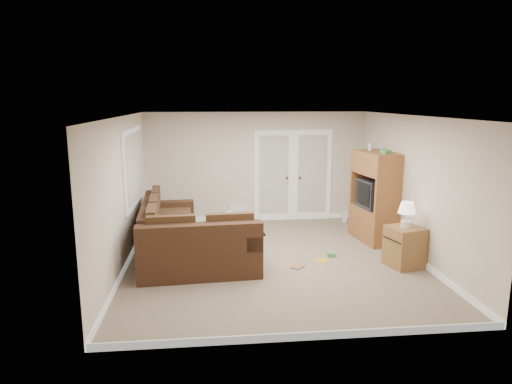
{
  "coord_description": "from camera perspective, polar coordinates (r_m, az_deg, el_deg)",
  "views": [
    {
      "loc": [
        -1.08,
        -7.54,
        2.77
      ],
      "look_at": [
        -0.23,
        0.63,
        1.1
      ],
      "focal_mm": 32.0,
      "sensor_mm": 36.0,
      "label": 1
    }
  ],
  "objects": [
    {
      "name": "space_heater",
      "position": [
        10.7,
        11.01,
        -2.99
      ],
      "size": [
        0.13,
        0.11,
        0.27
      ],
      "primitive_type": "cube",
      "rotation": [
        0.0,
        0.0,
        -0.25
      ],
      "color": "white",
      "rests_on": "floor"
    },
    {
      "name": "wall_left",
      "position": [
        7.82,
        -16.29,
        -0.17
      ],
      "size": [
        0.02,
        5.5,
        2.5
      ],
      "primitive_type": "cube",
      "color": "beige",
      "rests_on": "floor"
    },
    {
      "name": "floor_book",
      "position": [
        7.85,
        4.61,
        -9.13
      ],
      "size": [
        0.3,
        0.31,
        0.02
      ],
      "primitive_type": "imported",
      "rotation": [
        0.0,
        0.0,
        -0.67
      ],
      "color": "brown",
      "rests_on": "floor"
    },
    {
      "name": "ceiling",
      "position": [
        7.62,
        2.22,
        9.46
      ],
      "size": [
        5.0,
        5.5,
        0.02
      ],
      "primitive_type": "cube",
      "color": "silver",
      "rests_on": "wall_back"
    },
    {
      "name": "window_left",
      "position": [
        8.74,
        -15.03,
        3.07
      ],
      "size": [
        0.05,
        1.92,
        1.42
      ],
      "color": "silver",
      "rests_on": "wall_left"
    },
    {
      "name": "baseboards",
      "position": [
        8.09,
        2.09,
        -8.16
      ],
      "size": [
        5.0,
        5.5,
        0.1
      ],
      "primitive_type": null,
      "color": "silver",
      "rests_on": "floor"
    },
    {
      "name": "floor_greenbox",
      "position": [
        8.4,
        9.37,
        -7.67
      ],
      "size": [
        0.17,
        0.2,
        0.07
      ],
      "primitive_type": "cube",
      "rotation": [
        0.0,
        0.0,
        -0.23
      ],
      "color": "#419046",
      "rests_on": "floor"
    },
    {
      "name": "side_cabinet",
      "position": [
        8.09,
        18.1,
        -6.12
      ],
      "size": [
        0.64,
        0.64,
        1.11
      ],
      "rotation": [
        0.0,
        0.0,
        0.25
      ],
      "color": "brown",
      "rests_on": "floor"
    },
    {
      "name": "tv_armoire",
      "position": [
        9.3,
        14.74,
        -0.51
      ],
      "size": [
        0.76,
        1.19,
        1.91
      ],
      "rotation": [
        0.0,
        0.0,
        0.14
      ],
      "color": "brown",
      "rests_on": "floor"
    },
    {
      "name": "wall_back",
      "position": [
        10.46,
        0.04,
        3.13
      ],
      "size": [
        5.0,
        0.02,
        2.5
      ],
      "primitive_type": "cube",
      "color": "beige",
      "rests_on": "floor"
    },
    {
      "name": "coffee_table",
      "position": [
        8.98,
        -2.64,
        -4.74
      ],
      "size": [
        0.63,
        1.19,
        0.8
      ],
      "rotation": [
        0.0,
        0.0,
        -0.04
      ],
      "color": "black",
      "rests_on": "floor"
    },
    {
      "name": "wall_front",
      "position": [
        5.14,
        6.47,
        -5.76
      ],
      "size": [
        5.0,
        0.02,
        2.5
      ],
      "primitive_type": "cube",
      "color": "beige",
      "rests_on": "floor"
    },
    {
      "name": "french_doors",
      "position": [
        10.58,
        4.64,
        2.01
      ],
      "size": [
        1.8,
        0.05,
        2.13
      ],
      "color": "silver",
      "rests_on": "floor"
    },
    {
      "name": "wall_right",
      "position": [
        8.49,
        19.11,
        0.53
      ],
      "size": [
        0.02,
        5.5,
        2.5
      ],
      "primitive_type": "cube",
      "color": "beige",
      "rests_on": "floor"
    },
    {
      "name": "floor_magazine",
      "position": [
        8.15,
        8.2,
        -8.48
      ],
      "size": [
        0.36,
        0.34,
        0.01
      ],
      "primitive_type": "cube",
      "rotation": [
        0.0,
        0.0,
        0.52
      ],
      "color": "#BF8F21",
      "rests_on": "floor"
    },
    {
      "name": "floor",
      "position": [
        8.11,
        2.08,
        -8.49
      ],
      "size": [
        5.5,
        5.5,
        0.0
      ],
      "primitive_type": "plane",
      "color": "gray",
      "rests_on": "ground"
    },
    {
      "name": "sectional_sofa",
      "position": [
        8.15,
        -9.31,
        -5.88
      ],
      "size": [
        2.17,
        3.02,
        0.91
      ],
      "rotation": [
        0.0,
        0.0,
        0.07
      ],
      "color": "#3D2517",
      "rests_on": "floor"
    }
  ]
}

